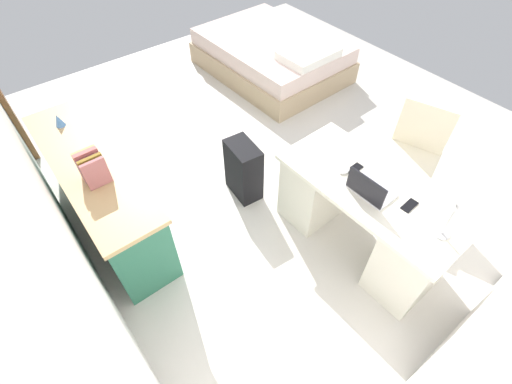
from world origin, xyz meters
The scene contains 13 objects.
ground_plane centered at (0.00, 0.00, 0.00)m, with size 5.85×5.85×0.00m, color beige.
desk centered at (-1.39, 0.06, 0.38)m, with size 1.46×0.70×0.72m.
office_chair centered at (-1.24, -0.71, 0.42)m, with size 0.59×0.59×0.94m.
credenza centered at (0.14, 1.63, 0.37)m, with size 1.80×0.48×0.74m.
bed centered at (1.24, -1.18, 0.24)m, with size 1.94×1.45×0.58m.
suitcase_black centered at (-0.31, 0.46, 0.29)m, with size 0.36×0.22×0.58m, color black.
laptop centered at (-1.41, 0.15, 0.77)m, with size 0.32×0.23×0.21m.
computer_mouse centered at (-1.15, 0.12, 0.73)m, with size 0.06×0.10×0.03m, color white.
cell_phone_near_laptop centered at (-1.67, 0.01, 0.72)m, with size 0.07×0.14×0.01m, color black.
cell_phone_by_mouse centered at (-1.18, 0.03, 0.72)m, with size 0.07×0.14×0.01m, color black.
desk_lamp centered at (-1.90, 0.04, 0.98)m, with size 0.16×0.11×0.34m.
book_row centered at (-0.08, 1.63, 0.86)m, with size 0.19×0.17×0.24m.
figurine_small centered at (0.72, 1.63, 0.80)m, with size 0.08×0.08×0.11m, color #4C7FBF.
Camera 1 is at (-2.28, 1.86, 2.69)m, focal length 25.55 mm.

